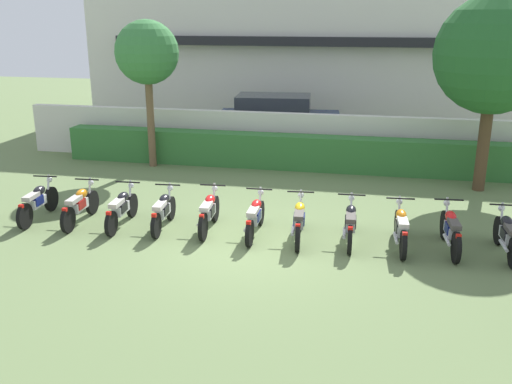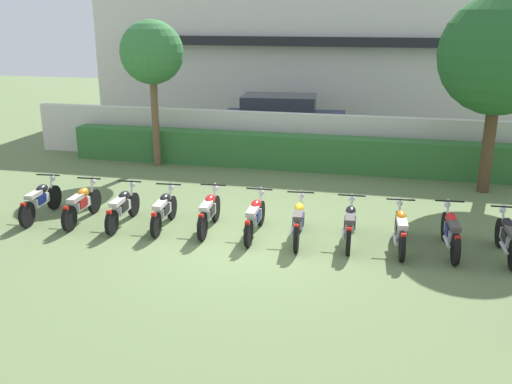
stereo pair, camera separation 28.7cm
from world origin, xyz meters
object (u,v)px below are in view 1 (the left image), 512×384
at_px(motorcycle_in_row_4, 209,212).
at_px(tree_far_side, 494,55).
at_px(motorcycle_in_row_1, 80,205).
at_px(motorcycle_in_row_6, 299,220).
at_px(motorcycle_in_row_10, 507,235).
at_px(tree_near_inspector, 147,54).
at_px(motorcycle_in_row_9, 451,230).
at_px(motorcycle_in_row_7, 350,223).
at_px(motorcycle_in_row_0, 38,202).
at_px(parked_car, 277,121).
at_px(motorcycle_in_row_2, 121,208).
at_px(motorcycle_in_row_5, 255,216).
at_px(motorcycle_in_row_3, 163,210).
at_px(motorcycle_in_row_8, 401,228).

bearing_deg(motorcycle_in_row_4, tree_far_side, -58.63).
relative_size(motorcycle_in_row_1, motorcycle_in_row_6, 0.98).
height_order(motorcycle_in_row_6, motorcycle_in_row_10, motorcycle_in_row_6).
relative_size(tree_near_inspector, motorcycle_in_row_9, 2.39).
height_order(motorcycle_in_row_6, motorcycle_in_row_7, motorcycle_in_row_6).
xyz_separation_m(motorcycle_in_row_0, motorcycle_in_row_1, (1.11, -0.01, -0.00)).
height_order(parked_car, motorcycle_in_row_10, parked_car).
relative_size(tree_near_inspector, motorcycle_in_row_4, 2.48).
bearing_deg(tree_far_side, tree_near_inspector, 176.47).
distance_m(tree_far_side, motorcycle_in_row_1, 11.26).
height_order(motorcycle_in_row_2, motorcycle_in_row_5, same).
bearing_deg(motorcycle_in_row_1, parked_car, -21.58).
distance_m(motorcycle_in_row_5, motorcycle_in_row_6, 1.00).
distance_m(motorcycle_in_row_3, motorcycle_in_row_5, 2.15).
height_order(motorcycle_in_row_7, motorcycle_in_row_10, motorcycle_in_row_10).
distance_m(motorcycle_in_row_6, motorcycle_in_row_8, 2.15).
height_order(tree_near_inspector, motorcycle_in_row_1, tree_near_inspector).
bearing_deg(motorcycle_in_row_1, tree_near_inspector, 0.55).
height_order(motorcycle_in_row_1, motorcycle_in_row_5, motorcycle_in_row_1).
xyz_separation_m(motorcycle_in_row_1, motorcycle_in_row_3, (2.06, 0.06, -0.01)).
distance_m(motorcycle_in_row_2, motorcycle_in_row_7, 5.26).
height_order(parked_car, motorcycle_in_row_9, parked_car).
height_order(parked_car, motorcycle_in_row_2, parked_car).
bearing_deg(motorcycle_in_row_1, motorcycle_in_row_8, -92.80).
relative_size(motorcycle_in_row_7, motorcycle_in_row_8, 0.98).
xyz_separation_m(tree_far_side, motorcycle_in_row_9, (-1.29, -4.66, -3.26)).
relative_size(motorcycle_in_row_0, motorcycle_in_row_6, 1.01).
xyz_separation_m(tree_near_inspector, motorcycle_in_row_7, (6.64, -5.27, -3.13)).
bearing_deg(motorcycle_in_row_5, motorcycle_in_row_4, 85.59).
height_order(tree_far_side, motorcycle_in_row_9, tree_far_side).
bearing_deg(motorcycle_in_row_9, motorcycle_in_row_4, 85.39).
xyz_separation_m(motorcycle_in_row_2, motorcycle_in_row_6, (4.16, 0.01, 0.02)).
bearing_deg(motorcycle_in_row_10, tree_near_inspector, 58.94).
distance_m(motorcycle_in_row_8, motorcycle_in_row_10, 2.10).
xyz_separation_m(motorcycle_in_row_9, motorcycle_in_row_10, (1.09, -0.06, -0.01)).
distance_m(tree_near_inspector, tree_far_side, 10.02).
bearing_deg(motorcycle_in_row_4, parked_car, -3.70).
bearing_deg(motorcycle_in_row_2, motorcycle_in_row_4, -89.39).
height_order(motorcycle_in_row_1, motorcycle_in_row_10, motorcycle_in_row_10).
xyz_separation_m(motorcycle_in_row_8, motorcycle_in_row_9, (1.01, 0.07, 0.01)).
bearing_deg(motorcycle_in_row_4, motorcycle_in_row_10, -94.76).
bearing_deg(motorcycle_in_row_2, motorcycle_in_row_3, -90.37).
distance_m(motorcycle_in_row_9, motorcycle_in_row_10, 1.09).
distance_m(motorcycle_in_row_0, motorcycle_in_row_1, 1.11).
bearing_deg(motorcycle_in_row_4, motorcycle_in_row_6, -97.50).
relative_size(motorcycle_in_row_6, motorcycle_in_row_7, 1.04).
distance_m(tree_near_inspector, motorcycle_in_row_3, 6.62).
height_order(parked_car, motorcycle_in_row_7, parked_car).
bearing_deg(motorcycle_in_row_3, tree_near_inspector, 19.63).
xyz_separation_m(motorcycle_in_row_0, motorcycle_in_row_8, (8.47, 0.02, -0.00)).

